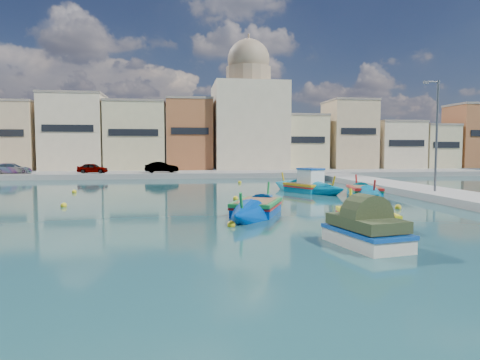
{
  "coord_description": "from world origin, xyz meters",
  "views": [
    {
      "loc": [
        0.21,
        -21.01,
        3.35
      ],
      "look_at": [
        4.0,
        6.0,
        1.4
      ],
      "focal_mm": 32.0,
      "sensor_mm": 36.0,
      "label": 1
    }
  ],
  "objects_px": {
    "tender_near": "(366,232)",
    "luzzu_cyan_south": "(366,220)",
    "luzzu_blue_cabin": "(307,188)",
    "luzzu_cyan_mid": "(364,192)",
    "luzzu_blue_south": "(257,209)",
    "quay_street_lamp": "(436,135)",
    "church_block": "(248,114)"
  },
  "relations": [
    {
      "from": "tender_near",
      "to": "luzzu_cyan_south",
      "type": "bearing_deg",
      "value": 65.56
    },
    {
      "from": "luzzu_blue_cabin",
      "to": "luzzu_cyan_south",
      "type": "bearing_deg",
      "value": -96.99
    },
    {
      "from": "luzzu_cyan_mid",
      "to": "luzzu_blue_south",
      "type": "xyz_separation_m",
      "value": [
        -9.23,
        -7.41,
        0.01
      ]
    },
    {
      "from": "quay_street_lamp",
      "to": "church_block",
      "type": "bearing_deg",
      "value": 102.35
    },
    {
      "from": "luzzu_blue_cabin",
      "to": "tender_near",
      "type": "distance_m",
      "value": 18.86
    },
    {
      "from": "luzzu_cyan_mid",
      "to": "luzzu_cyan_south",
      "type": "xyz_separation_m",
      "value": [
        -5.12,
        -11.58,
        0.0
      ]
    },
    {
      "from": "quay_street_lamp",
      "to": "luzzu_cyan_mid",
      "type": "xyz_separation_m",
      "value": [
        -4.08,
        2.12,
        -4.08
      ]
    },
    {
      "from": "church_block",
      "to": "luzzu_blue_south",
      "type": "height_order",
      "value": "church_block"
    },
    {
      "from": "quay_street_lamp",
      "to": "luzzu_cyan_south",
      "type": "bearing_deg",
      "value": -134.19
    },
    {
      "from": "church_block",
      "to": "luzzu_blue_south",
      "type": "relative_size",
      "value": 2.15
    },
    {
      "from": "luzzu_blue_cabin",
      "to": "luzzu_blue_south",
      "type": "xyz_separation_m",
      "value": [
        -5.94,
        -10.7,
        -0.09
      ]
    },
    {
      "from": "church_block",
      "to": "luzzu_blue_south",
      "type": "xyz_separation_m",
      "value": [
        -5.87,
        -39.3,
        -8.14
      ]
    },
    {
      "from": "luzzu_cyan_mid",
      "to": "luzzu_blue_south",
      "type": "relative_size",
      "value": 0.95
    },
    {
      "from": "quay_street_lamp",
      "to": "luzzu_blue_cabin",
      "type": "bearing_deg",
      "value": 143.78
    },
    {
      "from": "quay_street_lamp",
      "to": "luzzu_cyan_south",
      "type": "distance_m",
      "value": 13.82
    },
    {
      "from": "tender_near",
      "to": "church_block",
      "type": "bearing_deg",
      "value": 85.85
    },
    {
      "from": "quay_street_lamp",
      "to": "tender_near",
      "type": "height_order",
      "value": "quay_street_lamp"
    },
    {
      "from": "luzzu_cyan_mid",
      "to": "tender_near",
      "type": "height_order",
      "value": "luzzu_cyan_mid"
    },
    {
      "from": "luzzu_cyan_mid",
      "to": "tender_near",
      "type": "distance_m",
      "value": 16.68
    },
    {
      "from": "luzzu_blue_cabin",
      "to": "tender_near",
      "type": "relative_size",
      "value": 2.38
    },
    {
      "from": "luzzu_blue_south",
      "to": "tender_near",
      "type": "xyz_separation_m",
      "value": [
        2.45,
        -7.83,
        0.22
      ]
    },
    {
      "from": "luzzu_blue_cabin",
      "to": "luzzu_blue_south",
      "type": "relative_size",
      "value": 0.93
    },
    {
      "from": "luzzu_blue_cabin",
      "to": "quay_street_lamp",
      "type": "bearing_deg",
      "value": -36.22
    },
    {
      "from": "church_block",
      "to": "quay_street_lamp",
      "type": "height_order",
      "value": "church_block"
    },
    {
      "from": "luzzu_blue_cabin",
      "to": "church_block",
      "type": "bearing_deg",
      "value": 90.13
    },
    {
      "from": "quay_street_lamp",
      "to": "luzzu_cyan_mid",
      "type": "distance_m",
      "value": 6.15
    },
    {
      "from": "church_block",
      "to": "tender_near",
      "type": "xyz_separation_m",
      "value": [
        -3.42,
        -47.13,
        -7.92
      ]
    },
    {
      "from": "quay_street_lamp",
      "to": "luzzu_blue_south",
      "type": "xyz_separation_m",
      "value": [
        -13.31,
        -5.3,
        -4.07
      ]
    },
    {
      "from": "luzzu_cyan_south",
      "to": "tender_near",
      "type": "xyz_separation_m",
      "value": [
        -1.66,
        -3.66,
        0.23
      ]
    },
    {
      "from": "church_block",
      "to": "luzzu_cyan_south",
      "type": "distance_m",
      "value": 44.26
    },
    {
      "from": "quay_street_lamp",
      "to": "luzzu_blue_south",
      "type": "distance_m",
      "value": 14.9
    },
    {
      "from": "church_block",
      "to": "luzzu_blue_cabin",
      "type": "height_order",
      "value": "church_block"
    }
  ]
}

